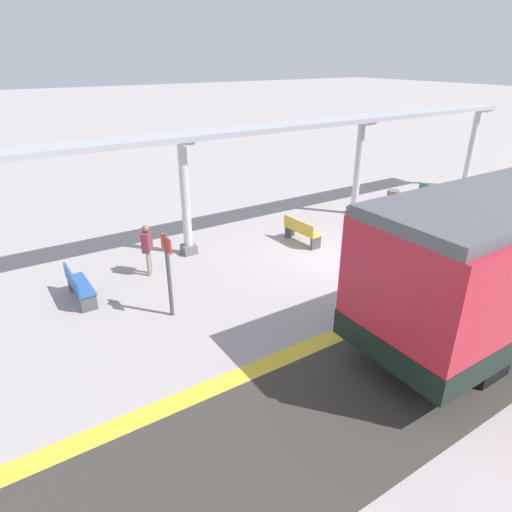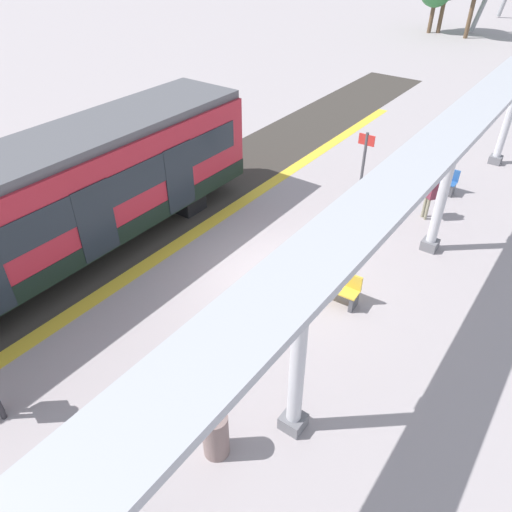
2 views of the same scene
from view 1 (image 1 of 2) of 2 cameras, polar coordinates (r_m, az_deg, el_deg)
name	(u,v)px [view 1 (image 1 of 2)]	position (r m, az deg, el deg)	size (l,w,h in m)	color
ground_plane	(334,260)	(14.25, 10.08, -0.45)	(176.00, 176.00, 0.00)	#A09698
tactile_edge_strip	(415,302)	(12.41, 19.93, -5.65)	(0.46, 28.44, 0.01)	gold
trackbed	(480,336)	(11.61, 26.99, -9.25)	(3.20, 40.44, 0.01)	#38332D
canopy_pillar_nearest	(471,148)	(23.95, 26.11, 12.42)	(1.10, 0.44, 3.68)	slate
canopy_pillar_second	(358,168)	(18.12, 13.05, 11.01)	(1.10, 0.44, 3.68)	slate
canopy_pillar_third	(185,199)	(13.98, -9.14, 7.33)	(1.10, 0.44, 3.68)	slate
canopy_beam	(285,126)	(15.42, 3.79, 16.44)	(1.20, 22.97, 0.16)	#A8AAB2
bench_near_end	(301,231)	(15.19, 5.86, 3.24)	(1.52, 0.52, 0.86)	gold
bench_mid_platform	(434,195)	(20.57, 22.10, 7.31)	(1.52, 0.51, 0.86)	#3A7268
bench_far_end	(78,286)	(12.47, -22.09, -3.57)	(1.51, 0.47, 0.86)	#28589E
trash_bin	(392,202)	(18.85, 17.21, 6.71)	(0.48, 0.48, 0.99)	#7B6460
platform_info_sign	(168,267)	(10.72, -11.31, -1.45)	(0.56, 0.10, 2.20)	#4C4C51
passenger_by_the_benches	(147,244)	(13.08, -13.94, 1.51)	(0.48, 0.43, 1.56)	gray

